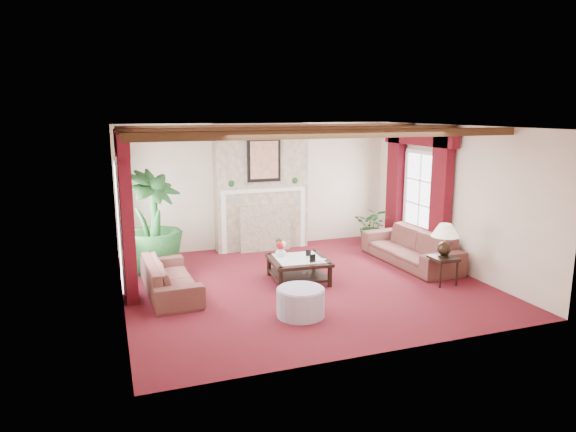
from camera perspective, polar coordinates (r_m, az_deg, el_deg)
name	(u,v)px	position (r m, az deg, el deg)	size (l,w,h in m)	color
floor	(304,284)	(9.01, 1.79, -7.52)	(6.00, 6.00, 0.00)	#470C16
ceiling	(305,127)	(8.52, 1.91, 9.90)	(6.00, 6.00, 0.00)	white
back_wall	(259,186)	(11.23, -3.29, 3.39)	(6.00, 0.02, 2.70)	beige
left_wall	(118,220)	(8.08, -18.36, -0.43)	(0.02, 5.50, 2.70)	beige
right_wall	(453,198)	(10.14, 17.85, 1.95)	(0.02, 5.50, 2.70)	beige
ceiling_beams	(305,130)	(8.52, 1.91, 9.50)	(6.00, 3.00, 0.12)	#311D0F
fireplace	(261,123)	(10.93, -3.07, 10.27)	(2.00, 0.52, 2.70)	tan
french_door_left	(115,162)	(8.96, -18.67, 5.73)	(0.10, 1.10, 2.16)	white
french_door_right	(423,152)	(10.83, 14.77, 6.88)	(0.10, 1.10, 2.16)	white
curtains_left	(120,136)	(8.93, -18.13, 8.46)	(0.20, 2.40, 2.55)	#42080D
curtains_right	(419,131)	(10.75, 14.40, 9.11)	(0.20, 2.40, 2.55)	#42080D
sofa_left	(170,272)	(8.65, -12.99, -6.05)	(0.64, 1.93, 0.75)	#3F111F
sofa_right	(411,242)	(10.33, 13.48, -2.79)	(0.77, 2.28, 0.88)	#3F111F
potted_palm	(154,244)	(9.86, -14.65, -3.00)	(1.99, 2.15, 1.06)	black
small_plant	(373,230)	(11.58, 9.41, -1.60)	(1.15, 1.16, 0.67)	black
coffee_table	(298,270)	(9.10, 1.16, -5.99)	(0.99, 0.99, 0.41)	black
side_table	(443,270)	(9.32, 16.82, -5.81)	(0.41, 0.41, 0.49)	black
ottoman	(301,302)	(7.61, 1.41, -9.56)	(0.71, 0.71, 0.41)	#9E97AB
table_lamp	(445,240)	(9.17, 17.02, -2.56)	(0.47, 0.47, 0.60)	black
flower_vase	(281,252)	(9.13, -0.83, -3.97)	(0.23, 0.24, 0.19)	silver
book	(314,254)	(8.83, 2.92, -4.22)	(0.17, 0.14, 0.28)	black
photo_frame_a	(313,259)	(8.78, 2.75, -4.75)	(0.11, 0.02, 0.15)	black
photo_frame_b	(308,253)	(9.16, 2.27, -4.15)	(0.09, 0.02, 0.12)	black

